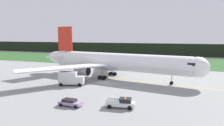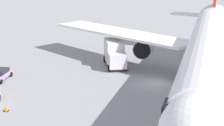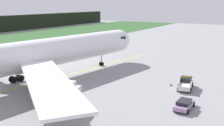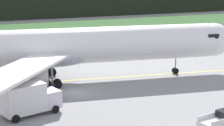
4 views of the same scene
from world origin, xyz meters
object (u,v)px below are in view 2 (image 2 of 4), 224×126
object	(u,v)px
catering_truck	(115,53)
apron_cone	(6,108)
staff_car	(0,74)
airliner	(211,47)

from	to	relation	value
catering_truck	apron_cone	bearing A→B (deg)	-26.73
staff_car	apron_cone	distance (m)	10.78
staff_car	apron_cone	world-z (taller)	staff_car
airliner	catering_truck	bearing A→B (deg)	-122.58
airliner	staff_car	world-z (taller)	airliner
apron_cone	airliner	bearing A→B (deg)	115.04
apron_cone	catering_truck	bearing A→B (deg)	153.27
airliner	catering_truck	xyz separation A→B (m)	(-7.87, -12.31, -3.12)
catering_truck	airliner	bearing A→B (deg)	57.42
catering_truck	apron_cone	xyz separation A→B (m)	(17.80, -8.96, -1.60)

